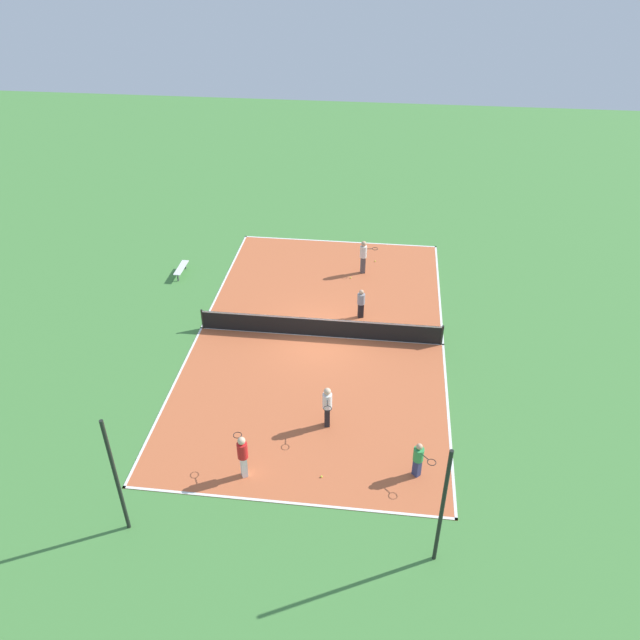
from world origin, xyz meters
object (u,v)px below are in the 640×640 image
tennis_net (320,327)px  bench (181,268)px  tennis_ball_left_sideline (375,261)px  tennis_ball_midcourt (351,278)px  player_coach_red (243,454)px  fence_post_back_left (442,508)px  player_far_white (364,255)px  tennis_ball_near_net (322,477)px  player_far_green (418,458)px  player_near_white (327,404)px  fence_post_back_right (116,477)px  player_baseline_gray (361,302)px

tennis_net → bench: 9.26m
tennis_ball_left_sideline → tennis_ball_midcourt: (1.20, 1.96, 0.00)m
player_coach_red → fence_post_back_left: (-6.40, 2.53, 1.23)m
tennis_ball_midcourt → player_far_white: bearing=-130.8°
tennis_ball_near_net → player_far_green: bearing=-171.2°
tennis_ball_left_sideline → tennis_ball_midcourt: 2.29m
player_coach_red → player_near_white: 3.79m
bench → player_coach_red: player_coach_red is taller
fence_post_back_right → tennis_ball_left_sideline: bearing=-110.7°
player_far_white → tennis_ball_midcourt: (0.59, 0.69, -1.04)m
tennis_ball_midcourt → tennis_net: bearing=79.7°
player_coach_red → player_baseline_gray: player_coach_red is taller
tennis_net → player_far_green: (-4.29, 7.83, 0.32)m
player_far_green → tennis_ball_left_sideline: 15.34m
player_far_green → tennis_ball_left_sideline: bearing=144.2°
bench → tennis_ball_near_net: (-9.00, 13.06, -0.33)m
fence_post_back_right → fence_post_back_left: bearing=180.0°
player_near_white → tennis_ball_left_sideline: (-1.22, -13.09, -1.00)m
tennis_net → fence_post_back_left: (-4.79, 11.07, 1.76)m
player_coach_red → tennis_net: bearing=-38.2°
player_far_green → player_far_white: bearing=147.3°
tennis_ball_midcourt → player_coach_red: bearing=79.5°
tennis_net → tennis_ball_near_net: 8.41m
bench → fence_post_back_left: (-12.75, 15.80, 1.90)m
player_baseline_gray → fence_post_back_right: size_ratio=0.33×
fence_post_back_right → tennis_ball_midcourt: bearing=-109.3°
player_far_white → fence_post_back_right: size_ratio=0.40×
player_coach_red → player_far_white: 14.96m
player_coach_red → player_far_green: 5.95m
player_near_white → player_far_white: (-0.62, -11.82, 0.04)m
bench → fence_post_back_right: fence_post_back_right is taller
tennis_net → player_coach_red: bearing=79.3°
player_coach_red → tennis_ball_left_sideline: player_coach_red is taller
player_near_white → tennis_ball_midcourt: player_near_white is taller
player_far_green → fence_post_back_right: size_ratio=0.32×
player_far_green → tennis_net: bearing=165.0°
player_far_white → tennis_net: bearing=-113.5°
tennis_net → bench: (7.95, -4.73, -0.14)m
bench → fence_post_back_right: size_ratio=0.35×
tennis_ball_midcourt → bench: bearing=4.2°
tennis_ball_left_sideline → fence_post_back_right: (6.97, 18.42, 2.23)m
tennis_ball_near_net → fence_post_back_right: fence_post_back_right is taller
player_coach_red → player_far_white: bearing=-39.8°
bench → fence_post_back_left: bearing=38.9°
tennis_ball_near_net → fence_post_back_left: fence_post_back_left is taller
tennis_ball_left_sideline → tennis_ball_midcourt: bearing=58.6°
player_near_white → fence_post_back_left: bearing=28.4°
bench → tennis_ball_midcourt: size_ratio=23.48×
tennis_net → player_far_green: player_far_green is taller
tennis_net → player_coach_red: (1.61, 8.54, 0.52)m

